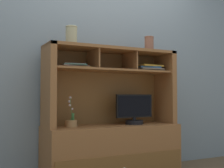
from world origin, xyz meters
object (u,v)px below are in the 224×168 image
at_px(ceramic_vase, 71,35).
at_px(accent_vase, 149,44).
at_px(potted_orchid, 71,122).
at_px(magazine_stack_centre, 73,66).
at_px(tv_monitor, 134,111).
at_px(magazine_stack_left, 148,68).
at_px(media_console, 112,138).

distance_m(ceramic_vase, accent_vase, 0.91).
distance_m(potted_orchid, magazine_stack_centre, 0.55).
bearing_deg(potted_orchid, magazine_stack_centre, 30.79).
distance_m(tv_monitor, magazine_stack_centre, 0.81).
relative_size(magazine_stack_centre, accent_vase, 2.08).
bearing_deg(ceramic_vase, tv_monitor, -0.50).
xyz_separation_m(magazine_stack_left, magazine_stack_centre, (-0.87, 0.01, -0.01)).
relative_size(ceramic_vase, accent_vase, 1.10).
distance_m(tv_monitor, potted_orchid, 0.70).
xyz_separation_m(magazine_stack_centre, accent_vase, (0.88, -0.03, 0.29)).
distance_m(tv_monitor, ceramic_vase, 1.03).
relative_size(magazine_stack_centre, ceramic_vase, 1.89).
height_order(potted_orchid, magazine_stack_centre, magazine_stack_centre).
height_order(magazine_stack_centre, accent_vase, accent_vase).
bearing_deg(media_console, ceramic_vase, -175.84).
bearing_deg(tv_monitor, magazine_stack_centre, 175.62).
distance_m(magazine_stack_left, ceramic_vase, 0.95).
height_order(media_console, ceramic_vase, ceramic_vase).
xyz_separation_m(tv_monitor, potted_orchid, (-0.69, 0.04, -0.10)).
xyz_separation_m(media_console, potted_orchid, (-0.44, 0.00, 0.17)).
relative_size(media_console, ceramic_vase, 7.60).
height_order(tv_monitor, accent_vase, accent_vase).
bearing_deg(tv_monitor, accent_vase, 5.49).
bearing_deg(accent_vase, tv_monitor, -174.51).
distance_m(magazine_stack_centre, ceramic_vase, 0.30).
distance_m(media_console, potted_orchid, 0.48).
xyz_separation_m(media_console, magazine_stack_centre, (-0.42, 0.01, 0.73)).
bearing_deg(magazine_stack_centre, ceramic_vase, -125.56).
relative_size(magazine_stack_left, accent_vase, 1.93).
height_order(tv_monitor, ceramic_vase, ceramic_vase).
xyz_separation_m(media_console, tv_monitor, (0.25, -0.04, 0.27)).
xyz_separation_m(magazine_stack_left, accent_vase, (0.01, -0.02, 0.27)).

